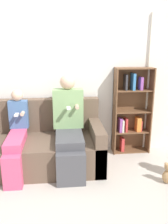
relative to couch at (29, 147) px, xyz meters
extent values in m
plane|color=#BCB2A8|center=(0.32, -0.56, -0.30)|extent=(14.00, 14.00, 0.00)
cube|color=silver|center=(0.32, 0.48, 0.98)|extent=(10.00, 0.06, 2.55)
cube|color=brown|center=(0.00, -0.13, -0.08)|extent=(2.08, 0.74, 0.42)
cube|color=brown|center=(0.00, 0.32, 0.16)|extent=(2.08, 0.17, 0.92)
cube|color=brown|center=(0.96, -0.13, 0.02)|extent=(0.15, 0.74, 0.62)
cube|color=#47474C|center=(0.57, -0.56, -0.08)|extent=(0.37, 0.12, 0.42)
cube|color=#47474C|center=(0.57, -0.24, 0.18)|extent=(0.37, 0.53, 0.11)
cube|color=#84AD70|center=(0.57, 0.12, 0.52)|extent=(0.43, 0.19, 0.56)
sphere|color=beige|center=(0.57, 0.12, 0.90)|extent=(0.21, 0.21, 0.21)
cylinder|color=beige|center=(0.69, -0.03, 0.58)|extent=(0.05, 0.10, 0.05)
cube|color=white|center=(0.57, -0.08, 0.58)|extent=(0.05, 0.12, 0.02)
cube|color=#DB4C75|center=(-0.14, -0.56, -0.08)|extent=(0.23, 0.12, 0.42)
cube|color=#DB4C75|center=(-0.14, -0.20, 0.18)|extent=(0.23, 0.60, 0.11)
cube|color=#476B9E|center=(-0.14, 0.16, 0.44)|extent=(0.27, 0.12, 0.40)
sphere|color=beige|center=(-0.14, 0.16, 0.72)|extent=(0.16, 0.16, 0.16)
cylinder|color=beige|center=(-0.07, 0.05, 0.48)|extent=(0.05, 0.10, 0.05)
cube|color=white|center=(-0.14, 0.00, 0.48)|extent=(0.05, 0.12, 0.02)
cube|color=brown|center=(1.31, 0.32, 0.39)|extent=(0.02, 0.24, 1.37)
cube|color=brown|center=(1.88, 0.32, 0.39)|extent=(0.02, 0.24, 1.37)
cube|color=brown|center=(1.59, 0.43, 0.39)|extent=(0.59, 0.02, 1.37)
cube|color=brown|center=(1.59, 0.32, -0.29)|extent=(0.55, 0.20, 0.02)
cube|color=brown|center=(1.59, 0.32, 0.05)|extent=(0.55, 0.20, 0.02)
cube|color=brown|center=(1.59, 0.32, 0.39)|extent=(0.55, 0.20, 0.02)
cube|color=brown|center=(1.59, 0.32, 0.73)|extent=(0.55, 0.20, 0.02)
cube|color=brown|center=(1.59, 0.32, 1.06)|extent=(0.55, 0.20, 0.02)
cube|color=#333338|center=(1.46, 0.32, 0.85)|extent=(0.03, 0.14, 0.24)
cube|color=#934CA3|center=(1.41, 0.32, 0.17)|extent=(0.05, 0.16, 0.22)
cube|color=#934CA3|center=(1.70, 0.32, 0.83)|extent=(0.04, 0.13, 0.19)
cube|color=orange|center=(1.70, 0.32, 0.17)|extent=(0.07, 0.14, 0.22)
cube|color=teal|center=(1.58, 0.32, 0.86)|extent=(0.04, 0.17, 0.25)
cube|color=#C63838|center=(1.45, 0.32, -0.17)|extent=(0.05, 0.13, 0.22)
cube|color=beige|center=(1.44, 0.32, 0.16)|extent=(0.03, 0.17, 0.20)
cube|color=#C63838|center=(1.73, 0.32, 0.15)|extent=(0.05, 0.12, 0.17)
cube|color=#C63838|center=(1.50, 0.32, 0.17)|extent=(0.03, 0.14, 0.22)
ellipsoid|color=tan|center=(1.79, -0.65, -0.21)|extent=(0.14, 0.12, 0.18)
sphere|color=tan|center=(1.76, -0.65, -0.03)|extent=(0.04, 0.04, 0.04)
camera|label=1|loc=(0.46, -3.19, 1.41)|focal=38.00mm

